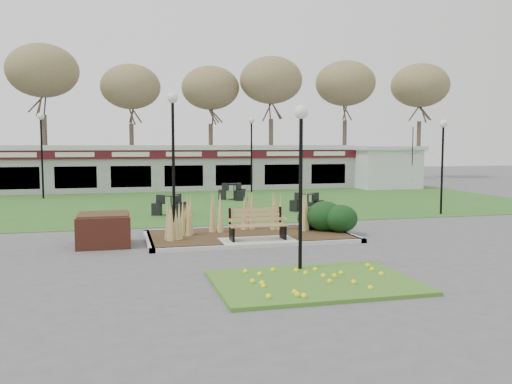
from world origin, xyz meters
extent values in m
plane|color=#515154|center=(0.00, 0.00, 0.00)|extent=(100.00, 100.00, 0.00)
cube|color=#2D5A1C|center=(0.00, 12.00, 0.01)|extent=(34.00, 16.00, 0.02)
cube|color=#2F6E1F|center=(0.00, -4.60, 0.04)|extent=(4.20, 3.00, 0.08)
cube|color=#342614|center=(0.00, 1.20, 0.06)|extent=(6.22, 3.22, 0.12)
cube|color=#B7B7B2|center=(0.00, -0.41, 0.06)|extent=(6.40, 0.18, 0.12)
cube|color=#B7B7B2|center=(0.00, 2.81, 0.06)|extent=(6.40, 0.18, 0.12)
cube|color=#B7B7B2|center=(-3.11, 1.20, 0.06)|extent=(0.18, 3.40, 0.12)
cube|color=#B7B7B2|center=(3.11, 1.20, 0.06)|extent=(0.18, 3.40, 0.12)
cube|color=#B7B7B2|center=(0.00, 0.15, 0.07)|extent=(2.20, 1.20, 0.13)
cone|color=tan|center=(-1.90, 1.60, 0.70)|extent=(0.36, 0.36, 1.15)
cone|color=tan|center=(-0.90, 2.00, 0.70)|extent=(0.36, 0.36, 1.15)
cone|color=tan|center=(0.20, 2.20, 0.70)|extent=(0.36, 0.36, 1.15)
cone|color=tan|center=(1.10, 2.00, 0.70)|extent=(0.36, 0.36, 1.15)
cone|color=tan|center=(1.90, 1.60, 0.70)|extent=(0.36, 0.36, 1.15)
cone|color=tan|center=(-2.40, 0.80, 0.70)|extent=(0.36, 0.36, 1.15)
ellipsoid|color=black|center=(2.60, 1.40, 0.59)|extent=(1.21, 1.10, 0.99)
ellipsoid|color=black|center=(3.00, 1.00, 0.54)|extent=(1.10, 1.00, 0.90)
ellipsoid|color=black|center=(2.90, 1.90, 0.53)|extent=(1.06, 0.96, 0.86)
ellipsoid|color=black|center=(2.30, 1.90, 0.48)|extent=(0.92, 0.84, 0.76)
cube|color=#A98D4C|center=(0.00, 0.15, 0.56)|extent=(1.70, 0.57, 0.04)
cube|color=#A98D4C|center=(0.00, 0.46, 0.84)|extent=(1.70, 0.13, 0.44)
cube|color=black|center=(-0.78, 0.15, 0.34)|extent=(0.06, 0.55, 0.42)
cube|color=black|center=(0.78, 0.15, 0.34)|extent=(0.06, 0.55, 0.42)
cube|color=black|center=(-0.78, 0.45, 0.81)|extent=(0.06, 0.06, 0.50)
cube|color=black|center=(0.78, 0.45, 0.81)|extent=(0.06, 0.06, 0.50)
cube|color=#A98D4C|center=(-0.82, 0.13, 0.74)|extent=(0.05, 0.50, 0.04)
cube|color=#A98D4C|center=(0.82, 0.13, 0.74)|extent=(0.05, 0.50, 0.04)
cube|color=brown|center=(-4.40, 1.00, 0.45)|extent=(1.50, 1.50, 0.90)
cube|color=#342614|center=(-4.40, 1.00, 0.92)|extent=(1.40, 1.40, 0.06)
cube|color=gray|center=(0.00, 20.00, 1.30)|extent=(24.00, 3.00, 2.60)
cube|color=#4C1019|center=(0.00, 18.45, 2.35)|extent=(24.00, 0.18, 0.55)
cube|color=silver|center=(0.00, 20.00, 2.75)|extent=(24.60, 3.40, 0.30)
cube|color=silver|center=(0.00, 18.34, 2.35)|extent=(22.00, 0.02, 0.28)
cube|color=black|center=(0.00, 18.55, 1.00)|extent=(22.00, 0.10, 1.30)
cube|color=silver|center=(13.50, 18.00, 1.30)|extent=(4.00, 3.00, 2.60)
cube|color=silver|center=(13.50, 18.00, 2.70)|extent=(4.40, 3.40, 0.25)
cylinder|color=#47382B|center=(-9.00, 28.00, 2.59)|extent=(0.36, 0.36, 5.17)
ellipsoid|color=brown|center=(-9.00, 28.00, 8.39)|extent=(5.24, 5.24, 3.93)
cylinder|color=#47382B|center=(-3.00, 28.00, 2.59)|extent=(0.36, 0.36, 5.17)
ellipsoid|color=brown|center=(-3.00, 28.00, 8.39)|extent=(5.24, 5.24, 3.93)
cylinder|color=#47382B|center=(3.00, 28.00, 2.59)|extent=(0.36, 0.36, 5.17)
ellipsoid|color=brown|center=(3.00, 28.00, 8.39)|extent=(5.24, 5.24, 3.93)
cylinder|color=#47382B|center=(9.00, 28.00, 2.59)|extent=(0.36, 0.36, 5.17)
ellipsoid|color=brown|center=(9.00, 28.00, 8.39)|extent=(5.24, 5.24, 3.93)
cylinder|color=#47382B|center=(15.00, 28.00, 2.59)|extent=(0.36, 0.36, 5.17)
ellipsoid|color=brown|center=(15.00, 28.00, 8.39)|extent=(5.24, 5.24, 3.93)
cylinder|color=#47382B|center=(21.00, 28.00, 2.59)|extent=(0.36, 0.36, 5.17)
ellipsoid|color=brown|center=(21.00, 28.00, 8.39)|extent=(5.24, 5.24, 3.93)
cylinder|color=black|center=(0.07, -3.50, 1.76)|extent=(0.09, 0.09, 3.52)
sphere|color=white|center=(0.07, -3.50, 3.66)|extent=(0.32, 0.32, 0.32)
cylinder|color=black|center=(-1.95, 5.23, 2.24)|extent=(0.11, 0.11, 4.48)
sphere|color=white|center=(-1.95, 5.23, 4.66)|extent=(0.40, 0.40, 0.40)
cylinder|color=black|center=(9.22, 4.90, 1.83)|extent=(0.09, 0.09, 3.66)
sphere|color=white|center=(9.22, 4.90, 3.80)|extent=(0.33, 0.33, 0.33)
cylinder|color=black|center=(3.96, 17.00, 2.12)|extent=(0.11, 0.11, 4.23)
sphere|color=white|center=(3.96, 17.00, 4.40)|extent=(0.38, 0.38, 0.38)
cylinder|color=black|center=(-7.93, 16.05, 2.14)|extent=(0.11, 0.11, 4.28)
sphere|color=white|center=(-7.93, 16.05, 4.45)|extent=(0.38, 0.38, 0.38)
cylinder|color=black|center=(3.94, 6.86, 0.04)|extent=(0.47, 0.47, 0.03)
cylinder|color=black|center=(3.94, 6.86, 0.42)|extent=(0.05, 0.05, 0.77)
cylinder|color=black|center=(3.94, 6.86, 0.81)|extent=(0.64, 0.64, 0.03)
cube|color=black|center=(4.51, 7.00, 0.27)|extent=(0.44, 0.44, 0.49)
cube|color=black|center=(3.53, 7.27, 0.27)|extent=(0.51, 0.51, 0.49)
cube|color=black|center=(3.79, 6.29, 0.27)|extent=(0.45, 0.45, 0.49)
cylinder|color=black|center=(-1.86, 7.23, 0.04)|extent=(0.48, 0.48, 0.03)
cylinder|color=black|center=(-1.86, 7.23, 0.43)|extent=(0.05, 0.05, 0.79)
cylinder|color=black|center=(-1.86, 7.23, 0.83)|extent=(0.66, 0.66, 0.03)
cube|color=black|center=(-1.42, 7.64, 0.27)|extent=(0.53, 0.53, 0.51)
cube|color=black|center=(-2.44, 7.40, 0.27)|extent=(0.47, 0.47, 0.51)
cube|color=black|center=(-1.73, 6.64, 0.27)|extent=(0.45, 0.45, 0.51)
cylinder|color=black|center=(1.98, 12.88, 0.04)|extent=(0.50, 0.50, 0.03)
cylinder|color=black|center=(1.98, 12.88, 0.44)|extent=(0.06, 0.06, 0.82)
cylinder|color=black|center=(1.98, 12.88, 0.86)|extent=(0.68, 0.68, 0.03)
cube|color=black|center=(2.45, 13.30, 0.28)|extent=(0.55, 0.55, 0.52)
cube|color=black|center=(1.39, 13.07, 0.28)|extent=(0.49, 0.49, 0.52)
cube|color=black|center=(2.11, 12.27, 0.28)|extent=(0.46, 0.46, 0.52)
cylinder|color=black|center=(12.57, 13.00, 1.10)|extent=(0.06, 0.06, 2.20)
imported|color=#3370B3|center=(12.57, 13.00, 1.80)|extent=(2.39, 2.43, 2.07)
imported|color=black|center=(-9.76, 21.71, 0.64)|extent=(3.99, 1.79, 1.27)
camera|label=1|loc=(-3.95, -15.14, 2.93)|focal=38.00mm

